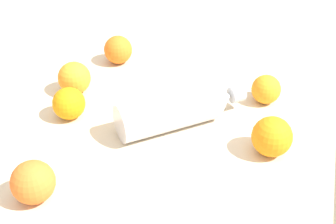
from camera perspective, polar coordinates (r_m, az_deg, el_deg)
ground_plane at (r=0.91m, az=-1.70°, el=-1.05°), size 2.40×2.40×0.00m
water_bottle at (r=0.88m, az=1.37°, el=0.36°), size 0.19×0.25×0.07m
orange_0 at (r=1.11m, az=-6.21°, el=7.68°), size 0.07×0.07×0.07m
orange_1 at (r=0.83m, az=12.76°, el=-2.99°), size 0.07×0.07×0.07m
orange_2 at (r=1.00m, az=-11.53°, el=4.15°), size 0.07×0.07×0.07m
orange_3 at (r=0.76m, az=-16.38°, el=-8.33°), size 0.07×0.07×0.07m
orange_4 at (r=0.97m, az=12.06°, el=2.77°), size 0.06×0.06×0.06m
orange_5 at (r=0.93m, az=-12.18°, el=1.04°), size 0.06×0.06×0.06m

